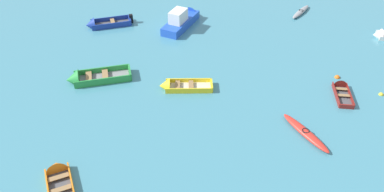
{
  "coord_description": "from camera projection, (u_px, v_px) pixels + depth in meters",
  "views": [
    {
      "loc": [
        -1.49,
        -0.93,
        14.98
      ],
      "look_at": [
        0.0,
        17.93,
        0.15
      ],
      "focal_mm": 33.58,
      "sensor_mm": 36.0,
      "label": 1
    }
  ],
  "objects": [
    {
      "name": "rowboat_orange_foreground_center",
      "position": [
        58.0,
        175.0,
        18.72
      ],
      "size": [
        2.16,
        3.47,
        1.11
      ],
      "color": "#4C4C51",
      "rests_on": "ground_plane"
    },
    {
      "name": "rowboat_yellow_far_back",
      "position": [
        175.0,
        86.0,
        24.86
      ],
      "size": [
        3.75,
        1.44,
        1.11
      ],
      "color": "beige",
      "rests_on": "ground_plane"
    },
    {
      "name": "kayak_grey_distant_center",
      "position": [
        301.0,
        12.0,
        34.32
      ],
      "size": [
        2.75,
        3.06,
        0.34
      ],
      "color": "gray",
      "rests_on": "ground_plane"
    },
    {
      "name": "rowboat_deep_blue_back_row_left",
      "position": [
        101.0,
        24.0,
        32.15
      ],
      "size": [
        4.27,
        2.1,
        1.25
      ],
      "color": "#4C4C51",
      "rests_on": "ground_plane"
    },
    {
      "name": "mooring_buoy_far_field",
      "position": [
        337.0,
        78.0,
        25.98
      ],
      "size": [
        0.39,
        0.39,
        0.39
      ],
      "primitive_type": "sphere",
      "color": "orange",
      "rests_on": "ground_plane"
    },
    {
      "name": "rowboat_green_near_right",
      "position": [
        86.0,
        78.0,
        25.49
      ],
      "size": [
        4.69,
        2.12,
        1.37
      ],
      "color": "gray",
      "rests_on": "ground_plane"
    },
    {
      "name": "rowboat_maroon_outer_right",
      "position": [
        341.0,
        89.0,
        24.7
      ],
      "size": [
        1.48,
        3.01,
        0.89
      ],
      "color": "#4C4C51",
      "rests_on": "ground_plane"
    },
    {
      "name": "motor_launch_blue_near_camera",
      "position": [
        182.0,
        19.0,
        32.15
      ],
      "size": [
        3.85,
        5.28,
        2.0
      ],
      "color": "blue",
      "rests_on": "ground_plane"
    },
    {
      "name": "rowboat_white_back_row_right",
      "position": [
        384.0,
        36.0,
        30.55
      ],
      "size": [
        3.46,
        1.81,
        1.11
      ],
      "color": "#99754C",
      "rests_on": "ground_plane"
    },
    {
      "name": "mooring_buoy_between_boats_right",
      "position": [
        381.0,
        95.0,
        24.4
      ],
      "size": [
        0.32,
        0.32,
        0.32
      ],
      "primitive_type": "sphere",
      "color": "yellow",
      "rests_on": "ground_plane"
    },
    {
      "name": "kayak_red_far_right",
      "position": [
        305.0,
        133.0,
        21.24
      ],
      "size": [
        2.13,
        3.69,
        0.36
      ],
      "color": "red",
      "rests_on": "ground_plane"
    }
  ]
}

